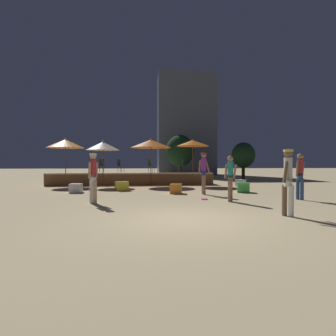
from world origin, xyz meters
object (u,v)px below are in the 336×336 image
patio_umbrella_1 (65,144)px  person_3 (288,178)px  patio_umbrella_3 (193,143)px  bistro_chair_2 (102,164)px  patio_umbrella_2 (103,146)px  cube_seat_0 (76,188)px  bistro_chair_3 (120,164)px  bistro_chair_1 (150,164)px  cube_seat_3 (122,186)px  cube_seat_1 (176,189)px  patio_umbrella_0 (151,144)px  person_4 (230,177)px  cube_seat_4 (241,183)px  frisbee_disc (204,199)px  background_tree_0 (180,151)px  background_tree_1 (243,155)px  person_0 (300,174)px  person_2 (93,175)px  bistro_chair_0 (181,164)px  cube_seat_2 (243,187)px

patio_umbrella_1 → person_3: patio_umbrella_1 is taller
patio_umbrella_3 → bistro_chair_2: patio_umbrella_3 is taller
patio_umbrella_2 → cube_seat_0: bearing=-102.8°
patio_umbrella_2 → bistro_chair_3: (0.85, 1.93, -1.13)m
bistro_chair_1 → cube_seat_3: bearing=-168.8°
patio_umbrella_1 → cube_seat_1: patio_umbrella_1 is taller
patio_umbrella_0 → patio_umbrella_1: 5.31m
patio_umbrella_0 → person_4: (2.75, -7.16, -1.72)m
cube_seat_4 → bistro_chair_3: bistro_chair_3 is taller
cube_seat_3 → frisbee_disc: 5.08m
background_tree_0 → background_tree_1: bearing=-45.1°
bistro_chair_3 → person_0: bearing=-109.9°
person_3 → cube_seat_4: bearing=128.4°
background_tree_1 → cube_seat_1: bearing=-126.0°
patio_umbrella_2 → bistro_chair_2: patio_umbrella_2 is taller
patio_umbrella_0 → person_2: bearing=-107.3°
patio_umbrella_2 → bistro_chair_0: (5.09, 1.72, -1.13)m
patio_umbrella_1 → patio_umbrella_3: size_ratio=1.00×
cube_seat_4 → bistro_chair_3: (-7.33, 3.25, 1.11)m
cube_seat_3 → bistro_chair_3: size_ratio=0.86×
patio_umbrella_0 → frisbee_disc: patio_umbrella_0 is taller
cube_seat_0 → background_tree_0: size_ratio=0.13×
person_3 → frisbee_disc: person_3 is taller
cube_seat_4 → background_tree_0: background_tree_0 is taller
patio_umbrella_1 → background_tree_1: 14.23m
person_0 → person_3: 3.67m
patio_umbrella_1 → bistro_chair_0: bearing=9.1°
cube_seat_0 → frisbee_disc: size_ratio=2.16×
cube_seat_0 → frisbee_disc: bearing=-27.3°
person_3 → bistro_chair_3: size_ratio=2.01×
patio_umbrella_2 → frisbee_disc: patio_umbrella_2 is taller
person_0 → background_tree_1: bearing=-36.8°
cube_seat_4 → patio_umbrella_2: bearing=170.9°
patio_umbrella_3 → cube_seat_1: patio_umbrella_3 is taller
patio_umbrella_3 → cube_seat_4: (2.55, -1.73, -2.48)m
person_2 → frisbee_disc: person_2 is taller
patio_umbrella_3 → frisbee_disc: 7.24m
patio_umbrella_3 → bistro_chair_2: size_ratio=3.32×
person_2 → bistro_chair_1: size_ratio=1.98×
patio_umbrella_3 → background_tree_1: 7.37m
cube_seat_3 → cube_seat_2: bearing=-12.7°
person_0 → person_4: bearing=69.2°
cube_seat_2 → cube_seat_3: (-5.97, 1.34, 0.00)m
cube_seat_0 → bistro_chair_3: bistro_chair_3 is taller
patio_umbrella_3 → cube_seat_2: bearing=-68.8°
cube_seat_2 → person_0: (1.23, -2.70, 0.76)m
patio_umbrella_1 → bistro_chair_2: 2.99m
cube_seat_3 → bistro_chair_1: (1.59, 3.90, 1.10)m
bistro_chair_1 → patio_umbrella_1: bearing=131.6°
person_4 → background_tree_0: (0.48, 17.16, 1.75)m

